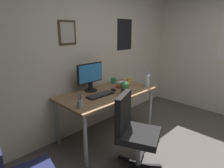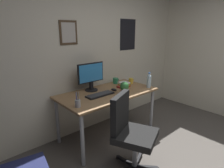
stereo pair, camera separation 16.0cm
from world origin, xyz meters
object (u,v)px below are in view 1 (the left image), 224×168
(keyboard, at_px, (100,95))
(monitor, at_px, (90,76))
(computer_mouse, at_px, (113,90))
(book_stack_left, at_px, (123,85))
(coffee_mug_far, at_px, (129,81))
(potted_plant, at_px, (124,88))
(pen_cup, at_px, (80,104))
(coffee_mug_near, at_px, (114,81))
(water_bottle, at_px, (147,81))
(office_chair, at_px, (133,129))

(keyboard, bearing_deg, monitor, 80.64)
(computer_mouse, height_order, book_stack_left, book_stack_left)
(coffee_mug_far, xyz_separation_m, book_stack_left, (-0.25, -0.07, -0.01))
(potted_plant, distance_m, pen_cup, 0.76)
(computer_mouse, distance_m, coffee_mug_near, 0.42)
(book_stack_left, bearing_deg, monitor, 157.03)
(water_bottle, bearing_deg, book_stack_left, 134.57)
(computer_mouse, xyz_separation_m, book_stack_left, (0.26, 0.04, 0.02))
(monitor, distance_m, computer_mouse, 0.42)
(coffee_mug_far, bearing_deg, coffee_mug_near, 137.85)
(water_bottle, height_order, coffee_mug_near, water_bottle)
(office_chair, height_order, pen_cup, office_chair)
(coffee_mug_near, xyz_separation_m, coffee_mug_far, (0.20, -0.18, -0.00))
(keyboard, height_order, coffee_mug_near, coffee_mug_near)
(keyboard, bearing_deg, pen_cup, -162.13)
(computer_mouse, height_order, coffee_mug_far, coffee_mug_far)
(monitor, relative_size, coffee_mug_near, 3.61)
(office_chair, xyz_separation_m, pen_cup, (-0.36, 0.55, 0.27))
(keyboard, height_order, coffee_mug_far, coffee_mug_far)
(office_chair, distance_m, water_bottle, 1.11)
(coffee_mug_far, relative_size, pen_cup, 0.56)
(coffee_mug_far, bearing_deg, potted_plant, -146.17)
(monitor, bearing_deg, potted_plant, -64.21)
(computer_mouse, relative_size, book_stack_left, 0.51)
(keyboard, height_order, book_stack_left, book_stack_left)
(pen_cup, bearing_deg, book_stack_left, 11.95)
(coffee_mug_near, bearing_deg, book_stack_left, -100.33)
(keyboard, distance_m, pen_cup, 0.49)
(monitor, relative_size, computer_mouse, 4.18)
(monitor, height_order, computer_mouse, monitor)
(computer_mouse, bearing_deg, monitor, 135.07)
(coffee_mug_near, height_order, coffee_mug_far, coffee_mug_near)
(monitor, bearing_deg, computer_mouse, -44.93)
(keyboard, relative_size, potted_plant, 2.21)
(office_chair, distance_m, keyboard, 0.74)
(office_chair, bearing_deg, computer_mouse, 60.45)
(office_chair, distance_m, coffee_mug_far, 1.27)
(computer_mouse, distance_m, potted_plant, 0.26)
(water_bottle, xyz_separation_m, pen_cup, (-1.31, 0.07, -0.05))
(office_chair, bearing_deg, keyboard, 80.87)
(monitor, distance_m, potted_plant, 0.56)
(office_chair, xyz_separation_m, potted_plant, (0.40, 0.49, 0.32))
(water_bottle, relative_size, potted_plant, 1.29)
(keyboard, xyz_separation_m, water_bottle, (0.84, -0.23, 0.09))
(office_chair, height_order, potted_plant, office_chair)
(pen_cup, xyz_separation_m, book_stack_left, (1.02, 0.22, -0.01))
(computer_mouse, height_order, potted_plant, potted_plant)
(monitor, relative_size, water_bottle, 1.82)
(office_chair, bearing_deg, coffee_mug_far, 42.30)
(keyboard, height_order, pen_cup, pen_cup)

